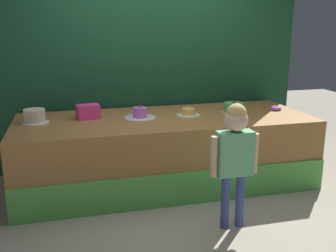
# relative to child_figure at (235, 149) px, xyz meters

# --- Properties ---
(ground_plane) EXTENTS (12.00, 12.00, 0.00)m
(ground_plane) POSITION_rel_child_figure_xyz_m (-0.33, 0.53, -0.73)
(ground_plane) COLOR #ADA38E
(stage_platform) EXTENTS (3.24, 1.25, 0.77)m
(stage_platform) POSITION_rel_child_figure_xyz_m (-0.33, 1.14, -0.35)
(stage_platform) COLOR #9E6B38
(stage_platform) RESTS_ON ground_plane
(curtain_backdrop) EXTENTS (3.85, 0.08, 3.04)m
(curtain_backdrop) POSITION_rel_child_figure_xyz_m (-0.33, 1.86, 0.79)
(curtain_backdrop) COLOR #19472D
(curtain_backdrop) RESTS_ON ground_plane
(child_figure) EXTENTS (0.43, 0.20, 1.13)m
(child_figure) POSITION_rel_child_figure_xyz_m (0.00, 0.00, 0.00)
(child_figure) COLOR #3F4C8C
(child_figure) RESTS_ON ground_plane
(pink_box) EXTENTS (0.26, 0.20, 0.15)m
(pink_box) POSITION_rel_child_figure_xyz_m (-1.15, 1.29, 0.12)
(pink_box) COLOR #F63C89
(pink_box) RESTS_ON stage_platform
(donut) EXTENTS (0.14, 0.14, 0.04)m
(donut) POSITION_rel_child_figure_xyz_m (1.05, 1.17, 0.06)
(donut) COLOR #CC66D8
(donut) RESTS_ON stage_platform
(cake_far_left) EXTENTS (0.28, 0.28, 0.14)m
(cake_far_left) POSITION_rel_child_figure_xyz_m (-1.70, 1.24, 0.11)
(cake_far_left) COLOR white
(cake_far_left) RESTS_ON stage_platform
(cake_center_left) EXTENTS (0.35, 0.35, 0.15)m
(cake_center_left) POSITION_rel_child_figure_xyz_m (-0.60, 1.18, 0.09)
(cake_center_left) COLOR white
(cake_center_left) RESTS_ON stage_platform
(cake_center_right) EXTENTS (0.27, 0.27, 0.12)m
(cake_center_right) POSITION_rel_child_figure_xyz_m (-0.05, 1.16, 0.07)
(cake_center_right) COLOR white
(cake_center_right) RESTS_ON stage_platform
(cake_far_right) EXTENTS (0.28, 0.28, 0.15)m
(cake_far_right) POSITION_rel_child_figure_xyz_m (0.50, 1.15, 0.10)
(cake_far_right) COLOR silver
(cake_far_right) RESTS_ON stage_platform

